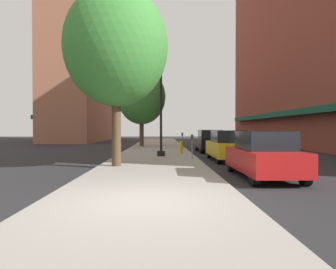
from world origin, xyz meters
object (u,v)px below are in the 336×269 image
lamppost (161,104)px  car_black (210,141)px  tree_mid (116,47)px  parking_meter_near (192,143)px  parking_meter_far (182,139)px  fire_hydrant (181,147)px  car_red (263,155)px  car_yellow (228,146)px  tree_near (142,97)px

lamppost → car_black: size_ratio=1.37×
tree_mid → lamppost: bearing=68.4°
lamppost → parking_meter_near: lamppost is taller
parking_meter_near → parking_meter_far: same height
fire_hydrant → car_red: bearing=-76.2°
car_red → car_yellow: bearing=91.6°
parking_meter_near → lamppost: bearing=135.6°
car_red → car_black: bearing=91.6°
parking_meter_far → tree_mid: tree_mid is taller
parking_meter_far → car_yellow: (1.95, -8.14, -0.14)m
fire_hydrant → car_red: 9.84m
lamppost → car_yellow: (3.65, -1.67, -2.39)m
fire_hydrant → tree_mid: tree_mid is taller
parking_meter_near → car_red: bearing=-71.8°
parking_meter_far → tree_near: 6.57m
lamppost → parking_meter_far: size_ratio=4.50×
fire_hydrant → parking_meter_near: size_ratio=0.60×
fire_hydrant → tree_near: (-3.15, 8.59, 4.18)m
lamppost → tree_near: bearing=99.9°
fire_hydrant → car_red: (2.35, -9.55, 0.29)m
car_black → tree_near: bearing=133.6°
tree_mid → tree_near: bearing=89.6°
car_yellow → parking_meter_near: bearing=-178.0°
fire_hydrant → tree_near: 10.06m
car_yellow → lamppost: bearing=157.5°
tree_mid → car_yellow: tree_mid is taller
parking_meter_near → car_red: 6.25m
lamppost → parking_meter_near: bearing=-44.4°
fire_hydrant → car_yellow: 4.33m
tree_mid → car_black: size_ratio=1.81×
fire_hydrant → tree_mid: 8.96m
lamppost → tree_near: 10.80m
lamppost → parking_meter_far: bearing=75.3°
parking_meter_near → car_yellow: 1.96m
parking_meter_far → car_red: bearing=-82.1°
tree_mid → car_black: 12.03m
parking_meter_far → lamppost: bearing=-104.7°
fire_hydrant → parking_meter_far: size_ratio=0.60×
car_yellow → tree_near: bearing=116.3°
parking_meter_far → fire_hydrant: bearing=-95.0°
parking_meter_near → tree_near: (-3.54, 12.20, 3.75)m
tree_near → parking_meter_far: bearing=-48.9°
parking_meter_far → car_black: size_ratio=0.30×
tree_near → tree_mid: bearing=-90.4°
parking_meter_far → car_yellow: size_ratio=0.30×
car_black → parking_meter_far: bearing=138.8°
lamppost → car_yellow: lamppost is taller
car_red → car_black: same height
lamppost → fire_hydrant: lamppost is taller
car_yellow → parking_meter_far: bearing=105.6°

